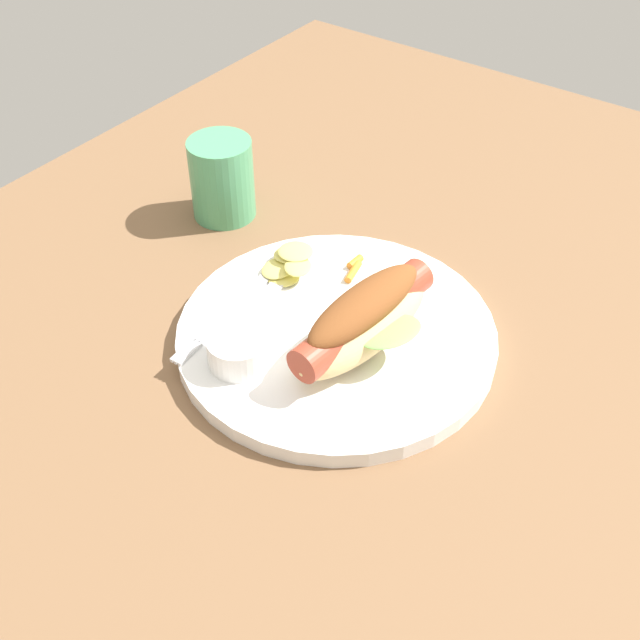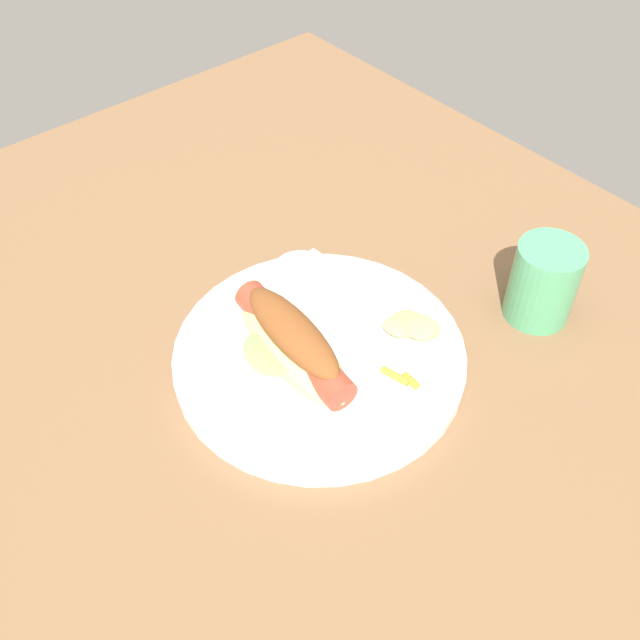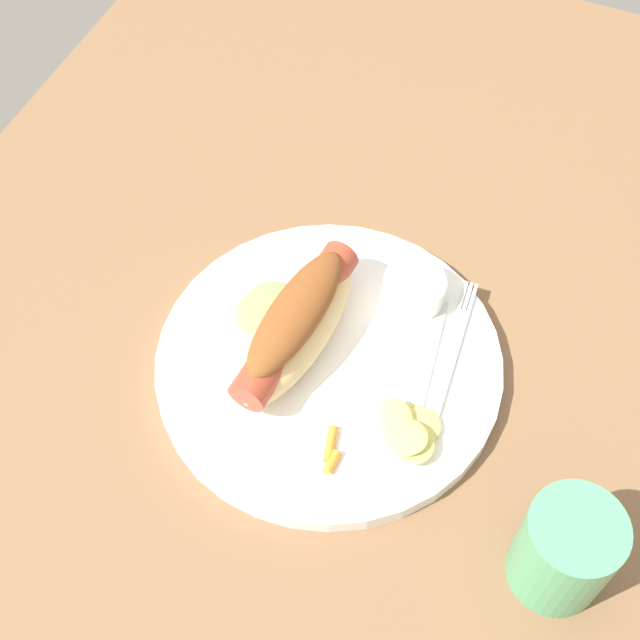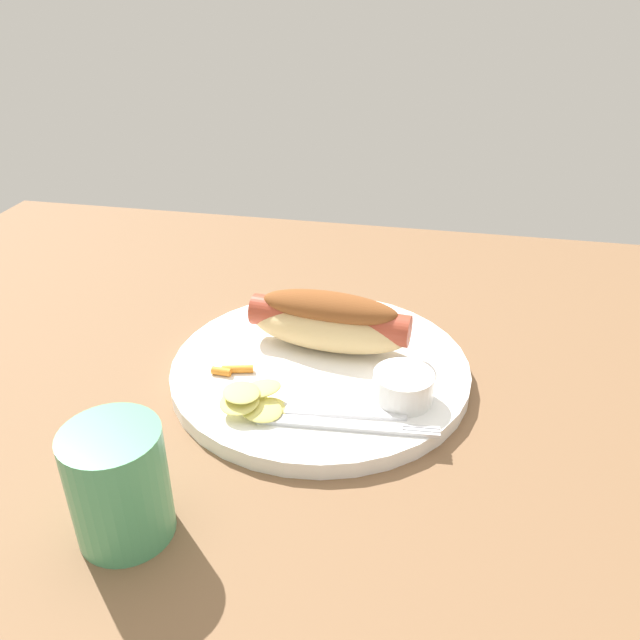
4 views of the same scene
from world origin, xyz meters
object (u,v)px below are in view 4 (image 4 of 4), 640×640
knife (331,411)px  drinking_cup (119,484)px  hot_dog (329,321)px  sauce_ramekin (403,387)px  chips_pile (254,401)px  carrot_garnish (231,370)px  plate (320,369)px  fork (344,425)px

knife → drinking_cup: bearing=-138.0°
hot_dog → drinking_cup: (10.29, 25.53, -0.16)cm
knife → sauce_ramekin: bearing=21.0°
hot_dog → chips_pile: 12.91cm
sauce_ramekin → carrot_garnish: (16.68, -0.96, -1.02)cm
plate → chips_pile: chips_pile is taller
fork → carrot_garnish: carrot_garnish is taller
plate → chips_pile: (4.24, 8.77, 1.89)cm
plate → hot_dog: size_ratio=1.74×
plate → knife: size_ratio=2.23×
plate → knife: bearing=108.2°
hot_dog → sauce_ramekin: bearing=-37.4°
sauce_ramekin → fork: size_ratio=0.35×
hot_dog → carrot_garnish: (8.44, 6.71, -2.70)cm
chips_pile → carrot_garnish: chips_pile is taller
chips_pile → drinking_cup: 14.88cm
drinking_cup → plate: bearing=-114.0°
sauce_ramekin → drinking_cup: 25.78cm
sauce_ramekin → drinking_cup: (18.53, 17.85, 1.52)cm
fork → sauce_ramekin: bearing=42.9°
knife → drinking_cup: 19.45cm
carrot_garnish → drinking_cup: bearing=84.4°
carrot_garnish → drinking_cup: 19.08cm
knife → drinking_cup: (12.54, 14.62, 2.75)cm
plate → carrot_garnish: bearing=23.6°
hot_dog → fork: bearing=-68.4°
hot_dog → fork: size_ratio=1.08×
hot_dog → knife: (-2.25, 10.91, -2.91)cm
chips_pile → fork: bearing=175.2°
plate → knife: (-2.55, 7.75, 0.98)cm
hot_dog → carrot_garnish: bearing=-136.0°
fork → knife: 2.20cm
knife → hot_dog: bearing=94.3°
fork → drinking_cup: drinking_cup is taller
carrot_garnish → plate: bearing=-156.4°
plate → sauce_ramekin: size_ratio=5.37×
fork → carrot_garnish: (12.08, -5.90, 0.19)cm
carrot_garnish → chips_pile: bearing=126.8°
knife → carrot_garnish: 11.48cm
plate → fork: bearing=112.7°
carrot_garnish → fork: bearing=154.0°
hot_dog → fork: 13.44cm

